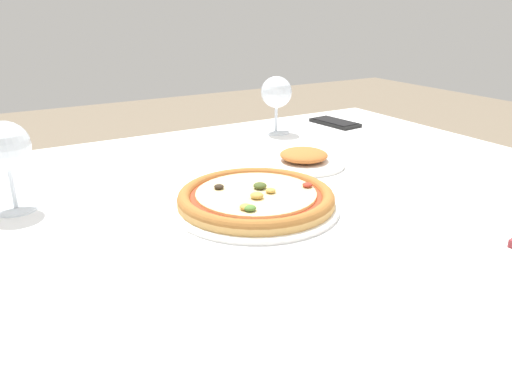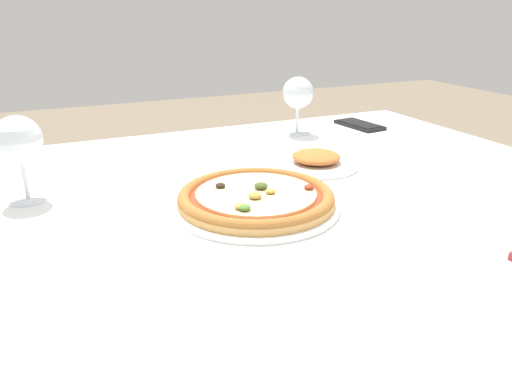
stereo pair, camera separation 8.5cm
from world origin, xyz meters
TOP-DOWN VIEW (x-y plane):
  - dining_table at (0.00, 0.00)m, footprint 1.38×1.14m
  - pizza_plate at (-0.04, -0.01)m, footprint 0.28×0.28m
  - wine_glass_far_left at (0.28, 0.42)m, footprint 0.08×0.08m
  - wine_glass_far_right at (-0.39, 0.19)m, footprint 0.08×0.08m
  - cell_phone at (0.48, 0.41)m, footprint 0.09×0.15m
  - side_plate at (0.17, 0.15)m, footprint 0.18×0.18m

SIDE VIEW (x-z plane):
  - dining_table at x=0.00m, z-range 0.30..1.04m
  - cell_phone at x=0.48m, z-range 0.74..0.75m
  - side_plate at x=0.17m, z-range 0.74..0.77m
  - pizza_plate at x=-0.04m, z-range 0.74..0.78m
  - wine_glass_far_left at x=0.28m, z-range 0.77..0.92m
  - wine_glass_far_right at x=-0.39m, z-range 0.78..0.93m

